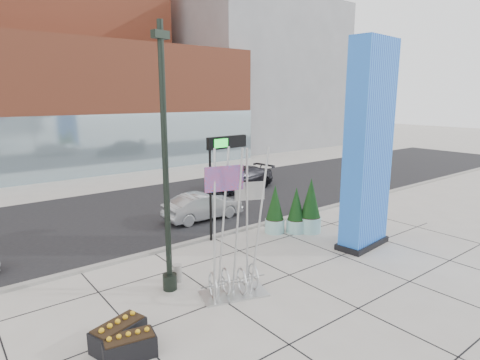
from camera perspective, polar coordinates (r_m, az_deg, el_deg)
ground at (r=15.30m, az=1.61°, el=-13.09°), size 160.00×160.00×0.00m
street_asphalt at (r=23.40m, az=-14.22°, el=-4.50°), size 80.00×12.00×0.02m
curb_edge at (r=18.30m, az=-6.48°, el=-8.67°), size 80.00×0.30×0.12m
tower_podium at (r=38.96m, az=-23.62°, el=9.48°), size 34.00×10.00×11.00m
tower_glass_front at (r=34.55m, az=-21.18°, el=4.49°), size 34.00×0.60×5.00m
building_grey_parking at (r=55.16m, az=1.33°, el=14.50°), size 20.00×18.00×18.00m
blue_pylon at (r=17.67m, az=17.78°, el=4.06°), size 2.74×1.44×8.75m
lamp_post at (r=13.15m, az=-10.45°, el=-1.07°), size 0.58×0.48×8.69m
public_art_sculpture at (r=13.28m, az=-0.85°, el=-10.98°), size 2.40×1.69×4.94m
concrete_bollard at (r=14.73m, az=-8.89°, el=-12.94°), size 0.32×0.32×0.62m
overhead_street_sign at (r=18.00m, az=-2.19°, el=4.10°), size 2.22×0.39×4.69m
round_planter_east at (r=19.40m, az=7.97°, el=-4.40°), size 0.89×0.89×2.24m
round_planter_mid at (r=19.53m, az=10.00°, el=-3.75°), size 1.06×1.06×2.66m
round_planter_west at (r=19.27m, az=4.99°, el=-4.29°), size 0.93×0.93×2.34m
box_planter_north at (r=11.20m, az=-15.49°, el=-21.76°), size 1.40×0.88×0.71m
box_planter_south at (r=11.69m, az=-16.90°, el=-20.16°), size 1.55×1.09×0.77m
car_silver_mid at (r=21.38m, az=-5.28°, el=-3.79°), size 4.29×1.51×1.41m
car_dark_east at (r=28.07m, az=0.07°, el=0.19°), size 5.58×2.86×1.55m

